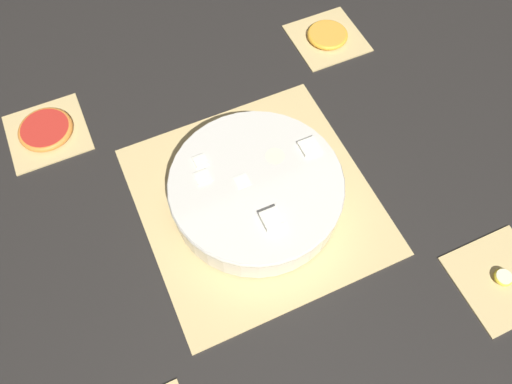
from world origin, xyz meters
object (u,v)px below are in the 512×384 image
at_px(orange_slice_whole, 328,35).
at_px(banana_coin_single, 503,277).
at_px(fruit_salad_bowl, 257,189).
at_px(grapefruit_slice, 46,129).

bearing_deg(orange_slice_whole, banana_coin_single, 180.00).
bearing_deg(banana_coin_single, fruit_salad_bowl, 45.49).
relative_size(fruit_salad_bowl, grapefruit_slice, 2.90).
bearing_deg(grapefruit_slice, orange_slice_whole, -90.00).
bearing_deg(orange_slice_whole, grapefruit_slice, 90.00).
bearing_deg(banana_coin_single, orange_slice_whole, -0.00).
bearing_deg(banana_coin_single, grapefruit_slice, 45.51).
xyz_separation_m(banana_coin_single, grapefruit_slice, (0.60, 0.61, 0.00)).
xyz_separation_m(orange_slice_whole, grapefruit_slice, (0.00, 0.61, 0.00)).
bearing_deg(fruit_salad_bowl, banana_coin_single, -134.51).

